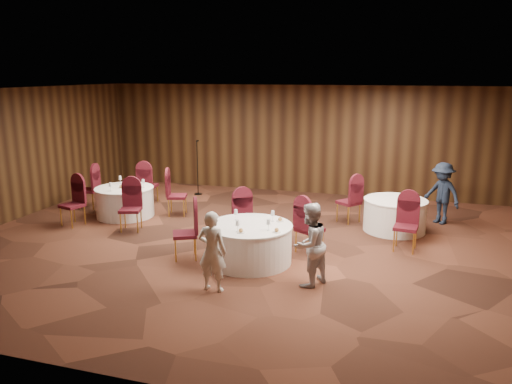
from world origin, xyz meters
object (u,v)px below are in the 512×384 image
(man_c, at_px, (442,193))
(woman_b, at_px, (310,245))
(mic_stand, at_px, (198,179))
(table_left, at_px, (125,202))
(woman_a, at_px, (212,251))
(table_right, at_px, (395,215))
(table_main, at_px, (250,243))

(man_c, bearing_deg, woman_b, -78.68)
(woman_b, bearing_deg, mic_stand, -111.62)
(table_left, bearing_deg, mic_stand, 72.63)
(woman_b, xyz_separation_m, man_c, (2.34, 4.47, 0.02))
(table_left, bearing_deg, woman_b, -27.99)
(woman_a, bearing_deg, table_left, -39.46)
(woman_a, relative_size, man_c, 0.92)
(table_left, distance_m, man_c, 7.79)
(mic_stand, bearing_deg, man_c, -8.50)
(table_left, distance_m, woman_a, 5.15)
(table_right, distance_m, woman_a, 5.08)
(mic_stand, bearing_deg, table_main, -56.61)
(woman_a, bearing_deg, man_c, -123.37)
(table_left, relative_size, mic_stand, 0.89)
(woman_b, bearing_deg, table_left, -88.57)
(woman_b, bearing_deg, man_c, -178.22)
(woman_b, height_order, man_c, man_c)
(table_right, distance_m, man_c, 1.44)
(table_main, distance_m, woman_b, 1.52)
(table_left, height_order, woman_b, woman_b)
(table_left, height_order, table_right, same)
(table_main, bearing_deg, table_right, 47.46)
(table_main, distance_m, woman_a, 1.46)
(table_left, xyz_separation_m, mic_stand, (0.84, 2.68, 0.10))
(table_left, bearing_deg, woman_a, -42.73)
(table_left, xyz_separation_m, woman_b, (5.27, -2.80, 0.35))
(table_right, distance_m, woman_b, 3.79)
(woman_a, distance_m, woman_b, 1.64)
(mic_stand, bearing_deg, table_left, -107.37)
(mic_stand, xyz_separation_m, man_c, (6.77, -1.01, 0.27))
(table_left, relative_size, woman_b, 1.00)
(table_main, height_order, table_right, same)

